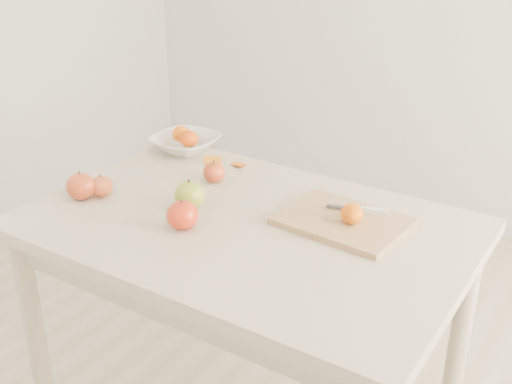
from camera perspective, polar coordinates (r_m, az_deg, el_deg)
The scene contains 14 objects.
table at distance 1.81m, azimuth -0.86°, elevation -5.41°, with size 1.20×0.80×0.75m.
cutting_board at distance 1.76m, azimuth 7.70°, elevation -2.61°, with size 0.33×0.24×0.02m, color tan.
board_tangerine at distance 1.72m, azimuth 8.52°, elevation -1.91°, with size 0.06×0.06×0.05m, color #DB6207.
fruit_bowl at distance 2.25m, azimuth -6.30°, elevation 4.31°, with size 0.22×0.22×0.05m, color white.
bowl_tangerine_near at distance 2.27m, azimuth -6.67°, elevation 5.16°, with size 0.06×0.06×0.06m, color #E65A08.
bowl_tangerine_far at distance 2.22m, azimuth -5.96°, elevation 4.73°, with size 0.06×0.06×0.06m, color #DB3A07.
orange_peel_a at distance 2.16m, azimuth -3.88°, elevation 2.73°, with size 0.06×0.04×0.00m, color orange.
orange_peel_b at distance 2.12m, azimuth -1.57°, elevation 2.40°, with size 0.04×0.04×0.00m, color #E05C0F.
paring_knife at distance 1.79m, azimuth 10.05°, elevation -1.63°, with size 0.17×0.06×0.01m.
apple_green at distance 1.83m, azimuth -5.94°, elevation -0.28°, with size 0.09×0.09×0.08m, color olive.
apple_red_b at distance 1.95m, azimuth -13.58°, elevation 0.49°, with size 0.07×0.07×0.06m, color maroon.
apple_red_a at distance 2.00m, azimuth -3.75°, elevation 1.77°, with size 0.07×0.07×0.06m, color maroon.
apple_red_d at distance 1.95m, azimuth -15.31°, elevation 0.49°, with size 0.09×0.09×0.08m, color #8C020A.
apple_red_c at distance 1.72m, azimuth -6.55°, elevation -2.06°, with size 0.09×0.09×0.08m, color #970604.
Camera 1 is at (0.87, -1.30, 1.57)m, focal length 45.00 mm.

